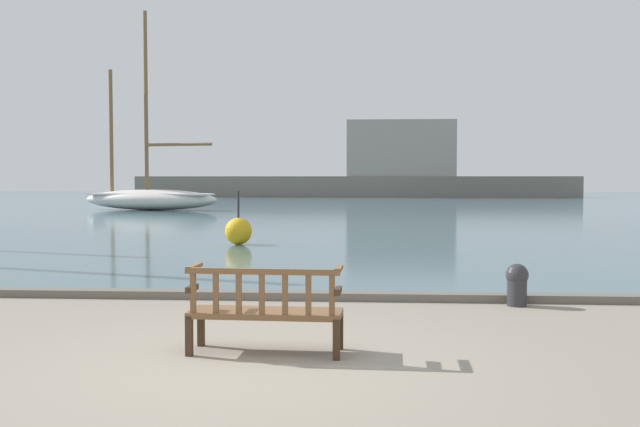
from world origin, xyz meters
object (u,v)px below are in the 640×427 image
object	(u,v)px
mooring_bollard	(517,283)
channel_buoy	(238,231)
park_bench	(265,309)
sailboat_centre_channel	(150,196)

from	to	relation	value
mooring_bollard	channel_buoy	world-z (taller)	channel_buoy
park_bench	sailboat_centre_channel	bearing A→B (deg)	109.31
sailboat_centre_channel	channel_buoy	bearing A→B (deg)	-66.66
park_bench	channel_buoy	bearing A→B (deg)	101.75
sailboat_centre_channel	channel_buoy	size ratio (longest dim) A/B	7.65
mooring_bollard	channel_buoy	size ratio (longest dim) A/B	0.43
sailboat_centre_channel	mooring_bollard	distance (m)	31.36
mooring_bollard	channel_buoy	distance (m)	9.94
mooring_bollard	park_bench	bearing A→B (deg)	-136.93
sailboat_centre_channel	channel_buoy	world-z (taller)	sailboat_centre_channel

